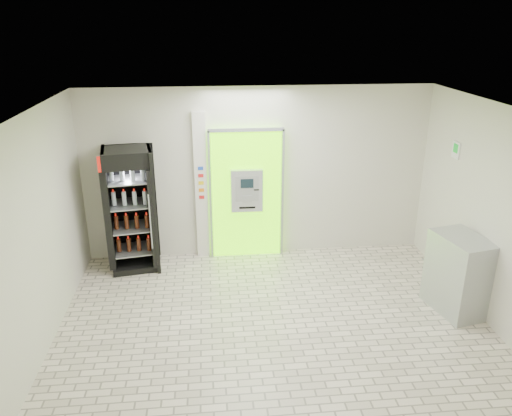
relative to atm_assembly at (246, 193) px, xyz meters
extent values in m
plane|color=beige|center=(0.20, -2.41, -1.17)|extent=(6.00, 6.00, 0.00)
plane|color=beige|center=(0.20, 0.09, 0.33)|extent=(6.00, 0.00, 6.00)
plane|color=beige|center=(0.20, -4.91, 0.33)|extent=(6.00, 0.00, 6.00)
plane|color=beige|center=(-2.80, -2.41, 0.33)|extent=(0.00, 5.00, 5.00)
plane|color=beige|center=(3.20, -2.41, 0.33)|extent=(0.00, 5.00, 5.00)
plane|color=white|center=(0.20, -2.41, 1.83)|extent=(6.00, 6.00, 0.00)
cube|color=#66EE00|center=(0.00, 0.02, -0.02)|extent=(1.20, 0.12, 2.30)
cube|color=gray|center=(0.00, -0.05, 1.13)|extent=(1.28, 0.04, 0.06)
cube|color=gray|center=(-0.63, -0.05, -0.02)|extent=(0.04, 0.04, 2.30)
cube|color=gray|center=(0.63, -0.05, -0.02)|extent=(0.04, 0.04, 2.30)
cube|color=black|center=(0.10, -0.04, -0.67)|extent=(0.62, 0.01, 0.67)
cube|color=black|center=(-0.34, -0.04, 0.81)|extent=(0.22, 0.01, 0.18)
cube|color=#A7AAAF|center=(0.00, -0.09, 0.08)|extent=(0.55, 0.12, 0.75)
cube|color=black|center=(0.00, -0.16, 0.23)|extent=(0.22, 0.01, 0.16)
cube|color=gray|center=(0.00, -0.16, -0.05)|extent=(0.16, 0.01, 0.12)
cube|color=black|center=(0.16, -0.16, 0.11)|extent=(0.09, 0.01, 0.02)
cube|color=black|center=(0.00, -0.16, -0.21)|extent=(0.28, 0.01, 0.03)
cube|color=silver|center=(-0.78, 0.04, 0.13)|extent=(0.22, 0.10, 2.60)
cube|color=#193FB2|center=(-0.78, -0.02, 0.48)|extent=(0.09, 0.01, 0.06)
cube|color=red|center=(-0.78, -0.02, 0.35)|extent=(0.09, 0.01, 0.06)
cube|color=yellow|center=(-0.78, -0.02, 0.22)|extent=(0.09, 0.01, 0.06)
cube|color=orange|center=(-0.78, -0.02, 0.09)|extent=(0.09, 0.01, 0.06)
cube|color=red|center=(-0.78, -0.02, -0.04)|extent=(0.09, 0.01, 0.06)
cube|color=black|center=(-1.95, -0.28, -0.13)|extent=(0.89, 0.83, 2.09)
cube|color=black|center=(-1.95, 0.05, -0.13)|extent=(0.78, 0.18, 2.09)
cube|color=#B31309|center=(-1.95, -0.63, 0.78)|extent=(0.76, 0.13, 0.25)
cube|color=white|center=(-1.95, -0.64, 0.78)|extent=(0.43, 0.07, 0.07)
cube|color=black|center=(-1.95, -0.28, -1.12)|extent=(0.89, 0.83, 0.10)
cylinder|color=gray|center=(-1.61, -0.65, -0.21)|extent=(0.03, 0.03, 0.94)
cube|color=gray|center=(-1.95, -0.28, -0.86)|extent=(0.75, 0.70, 0.02)
cube|color=gray|center=(-1.95, -0.28, -0.44)|extent=(0.75, 0.70, 0.02)
cube|color=gray|center=(-1.95, -0.28, -0.02)|extent=(0.75, 0.70, 0.02)
cube|color=gray|center=(-1.95, -0.28, 0.39)|extent=(0.75, 0.70, 0.02)
cube|color=#A7AAAF|center=(2.90, -2.15, -0.59)|extent=(0.75, 0.97, 1.16)
cube|color=gray|center=(2.61, -2.15, -0.53)|extent=(0.19, 0.83, 0.01)
cube|color=white|center=(3.19, -1.01, 0.95)|extent=(0.02, 0.22, 0.26)
cube|color=#0D9722|center=(3.18, -1.01, 0.98)|extent=(0.00, 0.14, 0.14)
camera|label=1|loc=(-0.64, -8.21, 2.87)|focal=35.00mm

